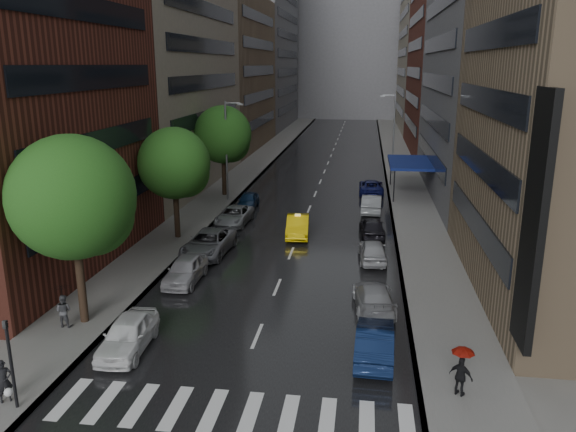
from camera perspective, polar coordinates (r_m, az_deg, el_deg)
name	(u,v)px	position (r m, az deg, el deg)	size (l,w,h in m)	color
ground	(238,382)	(23.44, -5.08, -16.49)	(220.00, 220.00, 0.00)	gray
road	(327,166)	(70.64, 3.97, 5.12)	(14.00, 140.00, 0.01)	black
sidewalk_left	(256,163)	(71.79, -3.24, 5.36)	(4.00, 140.00, 0.15)	gray
sidewalk_right	(400,167)	(70.60, 11.30, 4.92)	(4.00, 140.00, 0.15)	gray
crosswalk	(231,412)	(21.76, -5.77, -19.23)	(13.15, 2.80, 0.01)	silver
buildings_left	(224,36)	(80.72, -6.55, 17.71)	(8.00, 108.00, 38.00)	maroon
buildings_right	(452,42)	(76.85, 16.29, 16.64)	(8.05, 109.10, 36.00)	#937A5B
building_far	(349,48)	(137.54, 6.19, 16.63)	(40.00, 14.00, 32.00)	slate
tree_near	(72,198)	(27.67, -21.07, 1.76)	(5.82, 5.82, 9.27)	#382619
tree_mid	(174,163)	(40.38, -11.51, 5.26)	(5.08, 5.08, 8.10)	#382619
tree_far	(223,135)	(53.43, -6.65, 8.21)	(5.41, 5.41, 8.62)	#382619
taxi	(298,226)	(41.33, 1.00, -1.02)	(1.60, 4.59, 1.51)	yellow
parked_cars_left	(209,243)	(37.76, -8.03, -2.78)	(2.95, 30.15, 1.58)	white
parked_cars_right	(372,233)	(40.19, 8.56, -1.71)	(2.42, 37.01, 1.54)	#0D1C40
ped_bag_walker	(4,382)	(23.98, -26.88, -14.81)	(0.72, 0.69, 1.66)	black
ped_black_umbrella	(63,302)	(28.91, -21.92, -8.11)	(0.96, 0.98, 2.09)	#4A4B4F
ped_red_umbrella	(462,367)	(22.67, 17.24, -14.43)	(0.98, 0.83, 2.01)	black
traffic_light	(10,356)	(22.87, -26.39, -12.61)	(0.18, 0.15, 3.45)	black
street_lamp_left	(227,149)	(51.47, -6.20, 6.83)	(1.74, 0.22, 9.00)	gray
street_lamp_right	(393,132)	(64.90, 10.62, 8.37)	(1.74, 0.22, 9.00)	gray
awning	(410,163)	(55.33, 12.27, 5.31)	(4.00, 8.00, 3.12)	navy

